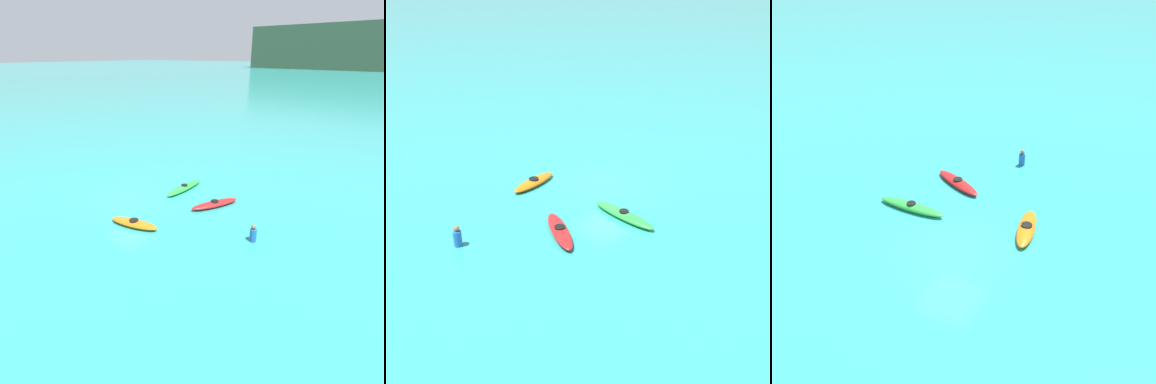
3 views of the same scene
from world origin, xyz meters
TOP-DOWN VIEW (x-y plane):
  - ground_plane at (0.00, 0.00)m, footprint 600.00×600.00m
  - headland_cliff at (-21.85, 195.62)m, footprint 121.38×67.26m
  - kayak_red at (4.75, 2.29)m, footprint 1.89×3.00m
  - kayak_green at (1.85, 3.10)m, footprint 0.68×3.28m
  - kayak_orange at (2.74, -2.13)m, footprint 2.83×1.31m
  - person_near_shore at (8.24, 0.32)m, footprint 0.45×0.45m

SIDE VIEW (x-z plane):
  - ground_plane at x=0.00m, z-range 0.00..0.00m
  - kayak_green at x=1.85m, z-range -0.02..0.35m
  - kayak_red at x=4.75m, z-range -0.02..0.35m
  - kayak_orange at x=2.74m, z-range -0.02..0.35m
  - person_near_shore at x=8.24m, z-range -0.05..0.83m
  - headland_cliff at x=-21.85m, z-range 0.00..21.78m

